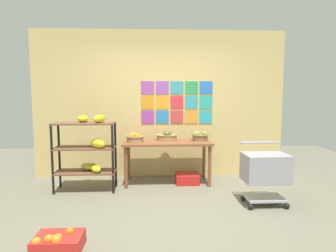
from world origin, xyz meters
name	(u,v)px	position (x,y,z in m)	size (l,w,h in m)	color
ground	(164,214)	(0.00, 0.00, 0.00)	(9.54, 9.54, 0.00)	#6F6B59
back_wall_with_art	(160,104)	(0.00, 1.80, 1.36)	(4.65, 0.07, 2.71)	#DCBE74
banana_shelf_unit	(89,147)	(-1.16, 1.00, 0.70)	(0.96, 0.47, 1.22)	black
display_table	(167,147)	(0.11, 1.32, 0.64)	(1.50, 0.64, 0.74)	brown
fruit_basket_left	(167,136)	(0.11, 1.45, 0.80)	(0.38, 0.38, 0.17)	#A67F49
fruit_basket_centre	(135,138)	(-0.44, 1.26, 0.81)	(0.31, 0.31, 0.16)	#A87F56
fruit_basket_back_right	(200,136)	(0.68, 1.37, 0.81)	(0.30, 0.30, 0.16)	olive
produce_crate_under_table	(187,178)	(0.45, 1.28, 0.08)	(0.40, 0.35, 0.17)	red
orange_crate_foreground	(58,242)	(-1.09, -0.84, 0.09)	(0.46, 0.34, 0.21)	red
shopping_cart	(265,170)	(1.42, 0.24, 0.50)	(0.60, 0.47, 0.86)	black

